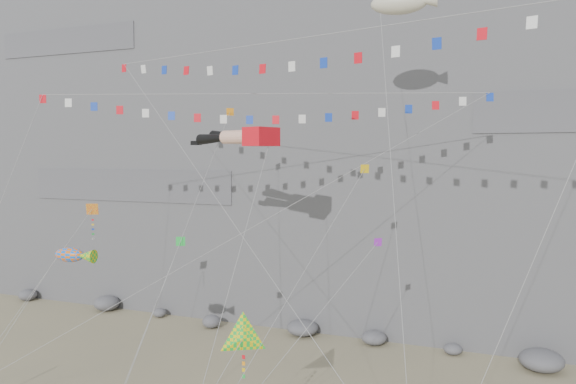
{
  "coord_description": "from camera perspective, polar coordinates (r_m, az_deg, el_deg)",
  "views": [
    {
      "loc": [
        15.67,
        -25.7,
        15.01
      ],
      "look_at": [
        1.89,
        9.0,
        12.45
      ],
      "focal_mm": 35.0,
      "sensor_mm": 36.0,
      "label": 1
    }
  ],
  "objects": [
    {
      "name": "cliff",
      "position": [
        60.62,
        6.56,
        13.37
      ],
      "size": [
        80.0,
        28.0,
        50.0
      ],
      "primitive_type": "cube",
      "color": "slate",
      "rests_on": "ground"
    },
    {
      "name": "small_kite_a",
      "position": [
        38.78,
        -6.13,
        7.5
      ],
      "size": [
        1.6,
        16.62,
        23.96
      ],
      "color": "orange",
      "rests_on": "ground"
    },
    {
      "name": "harlequin_kite",
      "position": [
        38.58,
        -19.34,
        -1.76
      ],
      "size": [
        4.72,
        9.18,
        14.6
      ],
      "color": "red",
      "rests_on": "ground"
    },
    {
      "name": "flag_banner_lower",
      "position": [
        31.37,
        2.01,
        15.41
      ],
      "size": [
        30.16,
        9.57,
        23.73
      ],
      "color": "red",
      "rests_on": "ground"
    },
    {
      "name": "blimp_windsock",
      "position": [
        37.13,
        11.21,
        18.24
      ],
      "size": [
        5.65,
        13.55,
        27.53
      ],
      "color": "beige",
      "rests_on": "ground"
    },
    {
      "name": "fish_windsock",
      "position": [
        35.23,
        -21.33,
        -6.0
      ],
      "size": [
        6.2,
        5.51,
        11.2
      ],
      "color": "#FF660D",
      "rests_on": "ground"
    },
    {
      "name": "flag_banner_upper",
      "position": [
        36.57,
        -2.64,
        9.91
      ],
      "size": [
        29.78,
        17.18,
        27.63
      ],
      "color": "red",
      "rests_on": "ground"
    },
    {
      "name": "small_kite_c",
      "position": [
        33.22,
        -10.97,
        -5.22
      ],
      "size": [
        1.64,
        10.55,
        14.02
      ],
      "color": "green",
      "rests_on": "ground"
    },
    {
      "name": "delta_kite",
      "position": [
        28.23,
        -4.59,
        -14.6
      ],
      "size": [
        2.82,
        8.36,
        9.7
      ],
      "color": "yellow",
      "rests_on": "ground"
    },
    {
      "name": "small_kite_b",
      "position": [
        32.39,
        8.76,
        -5.51
      ],
      "size": [
        7.25,
        11.14,
        15.92
      ],
      "color": "purple",
      "rests_on": "ground"
    },
    {
      "name": "legs_kite",
      "position": [
        35.6,
        -4.86,
        5.54
      ],
      "size": [
        7.42,
        15.9,
        20.91
      ],
      "rotation": [
        0.0,
        0.0,
        -0.31
      ],
      "color": "red",
      "rests_on": "ground"
    },
    {
      "name": "talus_boulders",
      "position": [
        47.72,
        1.48,
        -13.66
      ],
      "size": [
        60.0,
        3.0,
        1.2
      ],
      "primitive_type": null,
      "color": "slate",
      "rests_on": "ground"
    },
    {
      "name": "small_kite_d",
      "position": [
        33.68,
        7.51,
        1.86
      ],
      "size": [
        5.62,
        15.02,
        20.7
      ],
      "color": "gold",
      "rests_on": "ground"
    }
  ]
}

